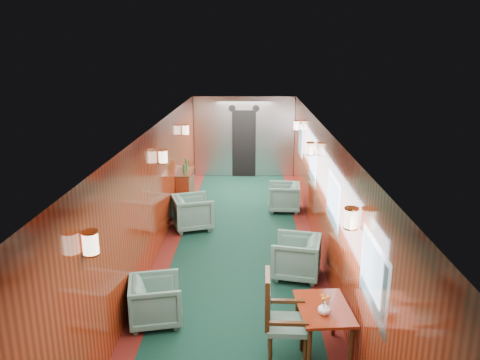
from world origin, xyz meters
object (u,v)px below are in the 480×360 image
(armchair_left_far, at_px, (193,212))
(armchair_right_far, at_px, (284,197))
(credenza, at_px, (186,189))
(armchair_left_near, at_px, (156,301))
(side_chair, at_px, (278,314))
(armchair_right_near, at_px, (296,257))
(dining_table, at_px, (323,315))

(armchair_left_far, bearing_deg, armchair_right_far, -77.91)
(credenza, relative_size, armchair_left_near, 1.70)
(side_chair, relative_size, armchair_right_near, 1.49)
(armchair_right_near, bearing_deg, armchair_right_far, -168.43)
(side_chair, relative_size, armchair_left_far, 1.46)
(side_chair, bearing_deg, dining_table, 14.05)
(dining_table, relative_size, armchair_right_far, 1.28)
(armchair_left_near, distance_m, armchair_right_near, 2.52)
(dining_table, distance_m, side_chair, 0.58)
(credenza, xyz_separation_m, armchair_left_near, (0.25, -4.88, -0.15))
(credenza, relative_size, armchair_right_far, 1.66)
(credenza, bearing_deg, armchair_right_near, -56.06)
(armchair_left_far, height_order, armchair_right_near, armchair_left_far)
(side_chair, height_order, armchair_right_near, side_chair)
(armchair_right_far, bearing_deg, credenza, -88.83)
(armchair_right_near, bearing_deg, armchair_left_near, -43.76)
(armchair_right_far, bearing_deg, side_chair, -0.75)
(credenza, distance_m, armchair_left_near, 4.89)
(armchair_left_far, relative_size, armchair_right_far, 1.09)
(armchair_right_near, distance_m, armchair_right_far, 3.35)
(armchair_left_far, bearing_deg, armchair_left_near, 160.28)
(side_chair, bearing_deg, armchair_right_far, 86.90)
(side_chair, bearing_deg, credenza, 109.91)
(dining_table, relative_size, credenza, 0.77)
(side_chair, distance_m, armchair_left_near, 1.86)
(dining_table, bearing_deg, armchair_right_near, 88.53)
(armchair_left_near, relative_size, armchair_left_far, 0.90)
(side_chair, xyz_separation_m, armchair_left_far, (-1.58, 4.38, -0.27))
(armchair_left_far, height_order, armchair_right_far, armchair_left_far)
(dining_table, distance_m, armchair_right_near, 2.11)
(dining_table, relative_size, side_chair, 0.81)
(dining_table, height_order, armchair_right_far, armchair_right_far)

